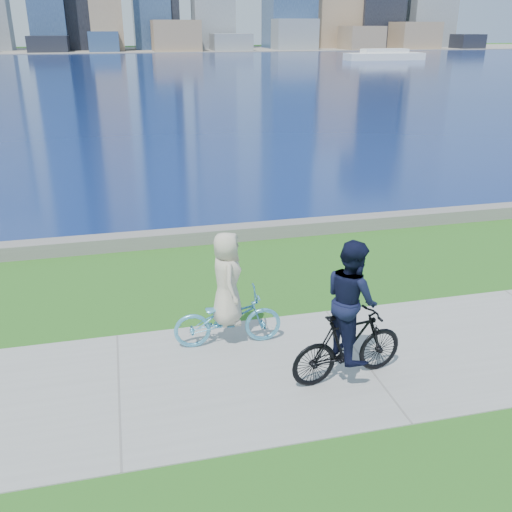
{
  "coord_description": "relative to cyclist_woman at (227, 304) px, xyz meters",
  "views": [
    {
      "loc": [
        0.33,
        -7.58,
        5.22
      ],
      "look_at": [
        2.71,
        2.28,
        1.1
      ],
      "focal_mm": 40.0,
      "sensor_mm": 36.0,
      "label": 1
    }
  ],
  "objects": [
    {
      "name": "cyclist_woman",
      "position": [
        0.0,
        0.0,
        0.0
      ],
      "size": [
        0.75,
        1.91,
        2.07
      ],
      "rotation": [
        0.0,
        0.0,
        1.52
      ],
      "color": "#57AFD5",
      "rests_on": "ground"
    },
    {
      "name": "concrete_path",
      "position": [
        -1.9,
        -1.02,
        -0.78
      ],
      "size": [
        80.0,
        3.5,
        0.02
      ],
      "primitive_type": "cube",
      "color": "#959691",
      "rests_on": "ground"
    },
    {
      "name": "ferry_far",
      "position": [
        40.94,
        80.07,
        -0.07
      ],
      "size": [
        12.65,
        3.61,
        1.72
      ],
      "color": "white",
      "rests_on": "ground"
    },
    {
      "name": "seawall",
      "position": [
        -1.9,
        5.18,
        -0.61
      ],
      "size": [
        90.0,
        0.5,
        0.35
      ],
      "primitive_type": "cube",
      "color": "slate",
      "rests_on": "ground"
    },
    {
      "name": "far_shore",
      "position": [
        -1.9,
        128.98,
        -0.73
      ],
      "size": [
        320.0,
        30.0,
        0.12
      ],
      "primitive_type": "cube",
      "color": "gray",
      "rests_on": "ground"
    },
    {
      "name": "ground",
      "position": [
        -1.9,
        -1.02,
        -0.79
      ],
      "size": [
        320.0,
        320.0,
        0.0
      ],
      "primitive_type": "plane",
      "color": "#235D18",
      "rests_on": "ground"
    },
    {
      "name": "bay_water",
      "position": [
        -1.9,
        70.98,
        -0.78
      ],
      "size": [
        320.0,
        131.0,
        0.01
      ],
      "primitive_type": "cube",
      "color": "#0C1E52",
      "rests_on": "ground"
    },
    {
      "name": "cyclist_man",
      "position": [
        1.62,
        -1.47,
        0.21
      ],
      "size": [
        0.84,
        1.98,
        2.32
      ],
      "rotation": [
        0.0,
        0.0,
        1.72
      ],
      "color": "black",
      "rests_on": "ground"
    }
  ]
}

